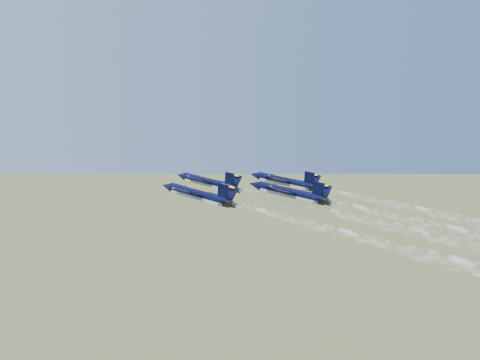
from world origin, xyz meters
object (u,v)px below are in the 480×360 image
jet_right (284,182)px  jet_slot (289,193)px  jet_lead (208,182)px  jet_left (198,195)px

jet_right → jet_slot: 14.15m
jet_lead → jet_slot: same height
jet_left → jet_slot: 14.33m
jet_right → jet_left: bearing=177.8°
jet_slot → jet_left: bearing=138.2°
jet_right → jet_slot: bearing=-141.9°
jet_right → jet_slot: (-7.83, -11.78, 0.00)m
jet_lead → jet_left: 15.09m
jet_lead → jet_left: size_ratio=1.00×
jet_left → jet_slot: size_ratio=1.00×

